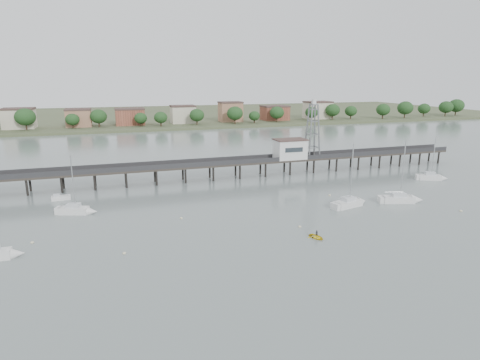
# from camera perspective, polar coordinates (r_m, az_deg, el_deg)

# --- Properties ---
(ground_plane) EXTENTS (500.00, 500.00, 0.00)m
(ground_plane) POSITION_cam_1_polar(r_m,az_deg,el_deg) (47.96, 9.89, -17.09)
(ground_plane) COLOR slate
(ground_plane) RESTS_ON ground
(pier) EXTENTS (150.00, 5.00, 5.50)m
(pier) POSITION_cam_1_polar(r_m,az_deg,el_deg) (100.21, -6.03, 2.07)
(pier) COLOR #2D2823
(pier) RESTS_ON ground
(pier_building) EXTENTS (8.40, 5.40, 5.30)m
(pier_building) POSITION_cam_1_polar(r_m,az_deg,el_deg) (107.46, 7.12, 4.42)
(pier_building) COLOR silver
(pier_building) RESTS_ON ground
(lattice_tower) EXTENTS (3.20, 3.20, 15.50)m
(lattice_tower) POSITION_cam_1_polar(r_m,az_deg,el_deg) (109.69, 10.30, 6.84)
(lattice_tower) COLOR slate
(lattice_tower) RESTS_ON ground
(sailboat_c) EXTENTS (8.44, 4.23, 13.42)m
(sailboat_c) POSITION_cam_1_polar(r_m,az_deg,el_deg) (83.45, 15.72, -3.13)
(sailboat_c) COLOR silver
(sailboat_c) RESTS_ON ground
(sailboat_d) EXTENTS (8.74, 4.76, 13.84)m
(sailboat_d) POSITION_cam_1_polar(r_m,az_deg,el_deg) (89.27, 22.35, -2.55)
(sailboat_d) COLOR silver
(sailboat_d) RESTS_ON ground
(sailboat_b) EXTENTS (7.33, 4.29, 11.76)m
(sailboat_b) POSITION_cam_1_polar(r_m,az_deg,el_deg) (81.49, -21.88, -4.05)
(sailboat_b) COLOR silver
(sailboat_b) RESTS_ON ground
(sailboat_e) EXTENTS (7.15, 4.87, 11.63)m
(sailboat_e) POSITION_cam_1_polar(r_m,az_deg,el_deg) (111.88, 25.85, 0.33)
(sailboat_e) COLOR silver
(sailboat_e) RESTS_ON ground
(white_tender) EXTENTS (3.82, 1.80, 1.45)m
(white_tender) POSITION_cam_1_polar(r_m,az_deg,el_deg) (92.31, -24.17, -2.33)
(white_tender) COLOR silver
(white_tender) RESTS_ON ground
(yellow_dinghy) EXTENTS (2.08, 1.17, 2.79)m
(yellow_dinghy) POSITION_cam_1_polar(r_m,az_deg,el_deg) (65.90, 10.81, -8.11)
(yellow_dinghy) COLOR yellow
(yellow_dinghy) RESTS_ON ground
(dinghy_occupant) EXTENTS (0.79, 1.16, 0.26)m
(dinghy_occupant) POSITION_cam_1_polar(r_m,az_deg,el_deg) (65.90, 10.81, -8.11)
(dinghy_occupant) COLOR black
(dinghy_occupant) RESTS_ON ground
(mooring_buoys) EXTENTS (76.41, 17.88, 0.39)m
(mooring_buoys) POSITION_cam_1_polar(r_m,az_deg,el_deg) (71.50, 1.68, -5.97)
(mooring_buoys) COLOR beige
(mooring_buoys) RESTS_ON ground
(far_shore) EXTENTS (500.00, 170.00, 10.40)m
(far_shore) POSITION_cam_1_polar(r_m,az_deg,el_deg) (277.30, -13.77, 8.89)
(far_shore) COLOR #475133
(far_shore) RESTS_ON ground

